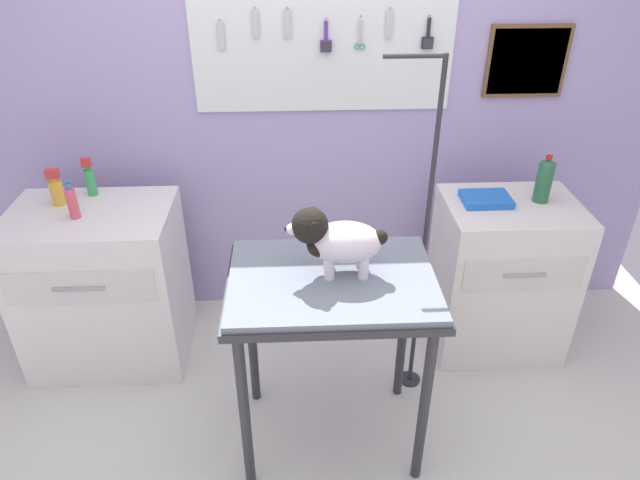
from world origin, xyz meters
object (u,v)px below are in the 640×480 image
Objects in this scene: grooming_table at (332,299)px; dog at (335,239)px; detangler_spray at (90,179)px; cabinet_right at (500,276)px; soda_bottle at (544,180)px; counter_left at (104,286)px; grooming_arm at (422,254)px.

grooming_table is 0.27m from dog.
grooming_table is 1.45m from detangler_spray.
dog is 0.46× the size of cabinet_right.
soda_bottle is (2.28, -0.16, 0.02)m from detangler_spray.
counter_left is at bearing -179.98° from cabinet_right.
grooming_table is 0.54m from grooming_arm.
grooming_arm is at bearing -152.83° from soda_bottle.
cabinet_right is (2.12, 0.00, -0.00)m from counter_left.
soda_bottle is at bearing 27.17° from grooming_arm.
grooming_arm is at bearing -149.62° from cabinet_right.
grooming_arm is 0.58m from dog.
counter_left is at bearing 151.29° from grooming_table.
grooming_arm reaches higher than cabinet_right.
grooming_arm is 1.91× the size of counter_left.
detangler_spray is (-1.19, 0.80, -0.09)m from dog.
counter_left is 0.56m from detangler_spray.
cabinet_right is at bearing 33.44° from grooming_table.
detangler_spray reaches higher than cabinet_right.
dog reaches higher than grooming_table.
counter_left is 4.41× the size of detangler_spray.
grooming_arm reaches higher than dog.
dog is (-0.42, -0.29, 0.27)m from grooming_arm.
dog is at bearing -149.79° from soda_bottle.
soda_bottle reaches higher than counter_left.
grooming_table is 1.02× the size of counter_left.
dog is at bearing -27.21° from counter_left.
grooming_arm is 1.70m from detangler_spray.
dog is 1.29m from cabinet_right.
grooming_table is 1.30m from soda_bottle.
counter_left is at bearing -83.13° from detangler_spray.
cabinet_right is 2.22m from detangler_spray.
counter_left is 2.33m from soda_bottle.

